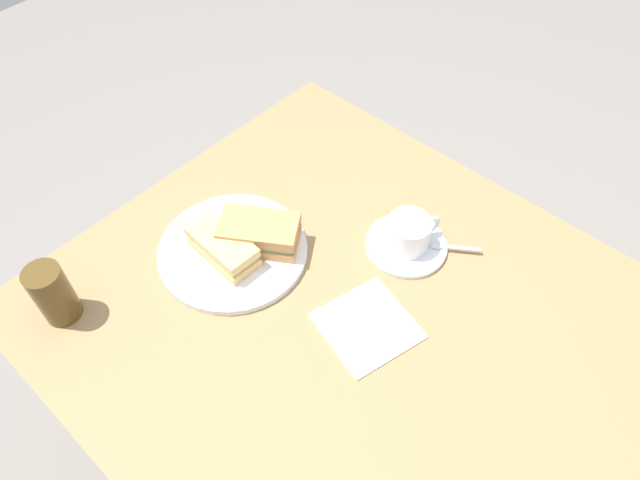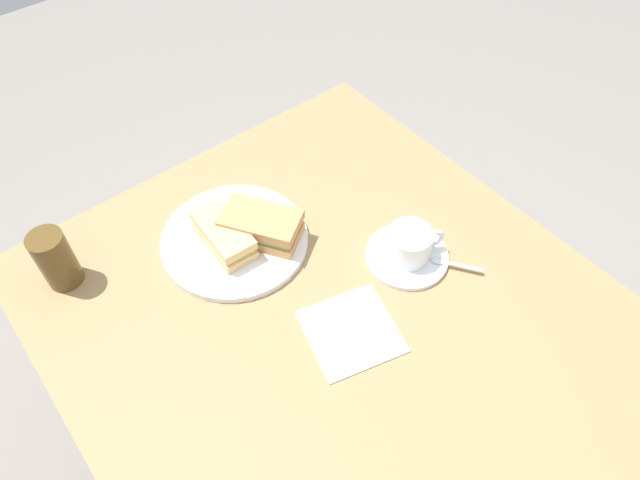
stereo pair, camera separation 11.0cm
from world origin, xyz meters
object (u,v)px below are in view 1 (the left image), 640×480
Objects in this scene: coffee_saucer at (406,245)px; drinking_glass at (53,294)px; sandwich_front at (223,247)px; sandwich_plate at (233,251)px; dining_table at (405,384)px; spoon at (447,247)px; napkin at (368,326)px; sandwich_back at (259,233)px; coffee_cup at (409,232)px.

drinking_glass is at bearing 55.56° from coffee_saucer.
sandwich_front reaches higher than coffee_saucer.
dining_table is at bearing -173.31° from sandwich_plate.
sandwich_front is 0.42m from spoon.
sandwich_plate is 1.81× the size of coffee_saucer.
sandwich_plate is at bearing 42.76° from spoon.
coffee_saucer is at bearing -73.19° from napkin.
coffee_saucer is (0.15, -0.19, 0.10)m from dining_table.
sandwich_back is 0.28m from coffee_saucer.
sandwich_front reaches higher than spoon.
sandwich_front is at bearing -114.40° from drinking_glass.
sandwich_plate is 1.90× the size of napkin.
spoon is at bearing -145.11° from coffee_saucer.
spoon is at bearing -126.62° from drinking_glass.
coffee_cup is at bearing -51.38° from dining_table.
coffee_saucer is 0.04m from coffee_cup.
spoon is (-0.30, -0.30, -0.03)m from sandwich_front.
sandwich_back is (0.36, -0.00, 0.13)m from dining_table.
dining_table is 12.04× the size of coffee_cup.
dining_table is 10.81× the size of drinking_glass.
dining_table is at bearing -146.63° from drinking_glass.
coffee_cup is (-0.00, -0.00, 0.04)m from coffee_saucer.
napkin is (-0.29, -0.07, -0.04)m from sandwich_front.
drinking_glass reaches higher than dining_table.
dining_table is 8.66× the size of napkin.
coffee_cup reaches higher than napkin.
coffee_saucer is 0.64m from drinking_glass.
dining_table is 0.41m from sandwich_plate.
sandwich_plate reaches higher than napkin.
drinking_glass is (0.15, 0.34, 0.02)m from sandwich_back.
spoon is (-0.06, -0.04, -0.03)m from coffee_cup.
spoon is 0.73× the size of drinking_glass.
spoon is (-0.06, -0.04, 0.01)m from coffee_saucer.
sandwich_back is (-0.03, -0.07, 0.00)m from sandwich_front.
drinking_glass reaches higher than sandwich_plate.
sandwich_plate is at bearing 44.68° from coffee_cup.
sandwich_front is 0.30m from drinking_glass.
coffee_saucer is (-0.21, -0.19, -0.04)m from sandwich_back.
coffee_cup reaches higher than sandwich_back.
drinking_glass reaches higher than sandwich_back.
napkin is (-0.27, -0.00, -0.04)m from sandwich_back.
sandwich_back is at bearing 42.04° from coffee_saucer.
spoon is 0.71m from drinking_glass.
sandwich_plate is 1.98× the size of sandwich_front.
spoon is at bearing -137.24° from sandwich_plate.
coffee_saucer is at bearing -137.96° from sandwich_back.
sandwich_back reaches higher than sandwich_plate.
drinking_glass is at bearing 65.77° from sandwich_back.
sandwich_back reaches higher than napkin.
sandwich_plate is at bearing 6.69° from dining_table.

